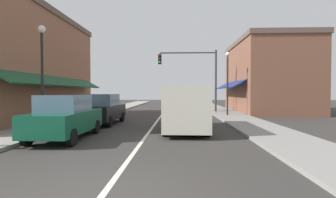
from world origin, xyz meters
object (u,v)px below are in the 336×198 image
at_px(traffic_signal_mast_arm, 196,70).
at_px(street_lamp_left_near, 42,61).
at_px(street_lamp_right_mid, 228,73).
at_px(parked_car_second_left, 103,109).
at_px(parked_car_nearest_left, 66,117).
at_px(van_in_lane, 186,107).

height_order(traffic_signal_mast_arm, street_lamp_left_near, traffic_signal_mast_arm).
bearing_deg(street_lamp_right_mid, traffic_signal_mast_arm, 121.68).
relative_size(parked_car_second_left, street_lamp_right_mid, 0.83).
bearing_deg(street_lamp_left_near, parked_car_nearest_left, -44.47).
bearing_deg(street_lamp_right_mid, street_lamp_left_near, -143.17).
relative_size(parked_car_nearest_left, street_lamp_right_mid, 0.83).
distance_m(parked_car_nearest_left, parked_car_second_left, 4.76).
bearing_deg(parked_car_nearest_left, street_lamp_right_mid, 48.73).
bearing_deg(van_in_lane, traffic_signal_mast_arm, 84.33).
bearing_deg(street_lamp_right_mid, van_in_lane, -114.98).
distance_m(van_in_lane, traffic_signal_mast_arm, 11.37).
xyz_separation_m(van_in_lane, street_lamp_right_mid, (3.44, 7.38, 2.18)).
relative_size(van_in_lane, traffic_signal_mast_arm, 0.91).
relative_size(parked_car_nearest_left, van_in_lane, 0.79).
distance_m(parked_car_second_left, street_lamp_left_near, 4.28).
distance_m(van_in_lane, street_lamp_left_near, 7.25).
bearing_deg(van_in_lane, street_lamp_right_mid, 65.73).
relative_size(street_lamp_left_near, street_lamp_right_mid, 1.02).
height_order(parked_car_nearest_left, parked_car_second_left, same).
bearing_deg(street_lamp_left_near, street_lamp_right_mid, 36.83).
xyz_separation_m(parked_car_nearest_left, street_lamp_right_mid, (8.29, 9.73, 2.45)).
bearing_deg(parked_car_nearest_left, van_in_lane, 25.03).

